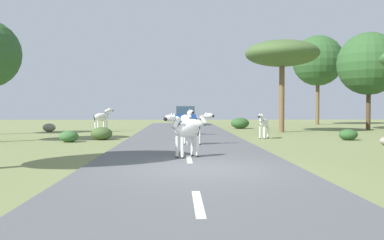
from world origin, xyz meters
The scene contains 17 objects.
ground_plane centered at (0.00, 0.00, 0.00)m, with size 90.00×90.00×0.00m, color olive.
road centered at (-0.32, 0.00, 0.03)m, with size 6.00×64.00×0.05m, color #56595B.
lane_markings centered at (-0.32, -1.00, 0.05)m, with size 0.16×56.00×0.01m.
zebra_0 centered at (-0.20, 13.66, 0.97)m, with size 0.94×1.53×1.55m.
zebra_1 centered at (3.93, 11.05, 0.83)m, with size 0.93×1.34×1.38m.
zebra_2 centered at (0.04, 7.16, 0.91)m, with size 1.54×0.51×1.45m.
zebra_3 centered at (-0.43, 2.43, 0.93)m, with size 1.31×1.16×1.47m.
zebra_4 centered at (-5.92, 17.67, 1.00)m, with size 1.31×1.50×1.67m.
car_0 centered at (-0.06, 27.17, 0.85)m, with size 2.10×4.38×1.74m.
tree_1 centered at (12.79, 28.54, 6.16)m, with size 4.84×4.84×8.60m.
tree_3 centered at (13.73, 19.82, 4.97)m, with size 4.72×4.72×7.34m.
tree_7 centered at (6.33, 16.72, 5.27)m, with size 4.96×4.96×6.18m.
bush_0 centered at (4.21, 21.52, 0.43)m, with size 1.44×1.29×0.86m, color #2D5628.
bush_1 centered at (-4.65, 10.52, 0.33)m, with size 1.10×0.99×0.66m, color #425B2D.
bush_2 centered at (-5.97, 9.15, 0.28)m, with size 0.93×0.84×0.56m, color #386633.
bush_3 centered at (8.07, 9.90, 0.28)m, with size 0.94×0.85×0.57m, color #2D5628.
rock_0 centered at (-9.55, 17.65, 0.29)m, with size 0.86×0.78×0.58m, color gray.
Camera 1 is at (-0.66, -11.02, 1.69)m, focal length 38.69 mm.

